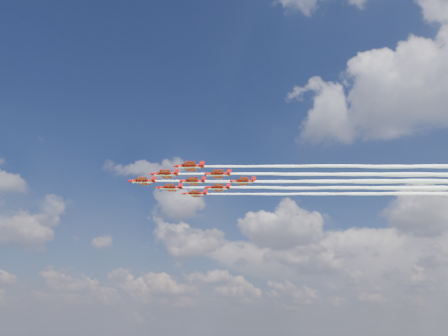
{
  "coord_description": "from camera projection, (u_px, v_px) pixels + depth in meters",
  "views": [
    {
      "loc": [
        95.98,
        -105.57,
        22.98
      ],
      "look_at": [
        8.57,
        6.13,
        76.1
      ],
      "focal_mm": 35.0,
      "sensor_mm": 36.0,
      "label": 1
    }
  ],
  "objects": [
    {
      "name": "jet_row3_starb",
      "position": [
        385.0,
        194.0,
        168.08
      ],
      "size": [
        121.14,
        96.15,
        2.59
      ],
      "rotation": [
        0.0,
        0.0,
        0.67
      ],
      "color": "#A40909"
    },
    {
      "name": "jet_row2_port",
      "position": [
        382.0,
        174.0,
        147.05
      ],
      "size": [
        121.14,
        96.15,
        2.59
      ],
      "rotation": [
        0.0,
        0.0,
        0.67
      ],
      "color": "#A40909"
    },
    {
      "name": "jet_row2_starb",
      "position": [
        368.0,
        188.0,
        161.05
      ],
      "size": [
        121.14,
        96.15,
        2.59
      ],
      "rotation": [
        0.0,
        0.0,
        0.67
      ],
      "color": "#A40909"
    },
    {
      "name": "jet_row3_centre",
      "position": [
        399.0,
        181.0,
        154.08
      ],
      "size": [
        121.14,
        96.15,
        2.59
      ],
      "rotation": [
        0.0,
        0.0,
        0.67
      ],
      "color": "#A40909"
    },
    {
      "name": "jet_row4_port",
      "position": [
        434.0,
        174.0,
        147.12
      ],
      "size": [
        121.14,
        96.15,
        2.59
      ],
      "rotation": [
        0.0,
        0.0,
        0.67
      ],
      "color": "#A40909"
    },
    {
      "name": "jet_lead",
      "position": [
        350.0,
        181.0,
        154.01
      ],
      "size": [
        121.14,
        96.15,
        2.59
      ],
      "rotation": [
        0.0,
        0.0,
        0.67
      ],
      "color": "#A40909"
    },
    {
      "name": "jet_row4_starb",
      "position": [
        416.0,
        188.0,
        161.12
      ],
      "size": [
        121.14,
        96.15,
        2.59
      ],
      "rotation": [
        0.0,
        0.0,
        0.67
      ],
      "color": "#A40909"
    },
    {
      "name": "jet_row3_port",
      "position": [
        417.0,
        166.0,
        140.08
      ],
      "size": [
        121.14,
        96.15,
        2.59
      ],
      "rotation": [
        0.0,
        0.0,
        0.67
      ],
      "color": "#A40909"
    }
  ]
}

